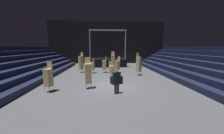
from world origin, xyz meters
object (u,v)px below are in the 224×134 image
chair_stack_front_left (112,70)px  chair_stack_mid_right (118,65)px  chair_stack_front_right (81,62)px  chair_stack_rear_left (48,77)px  chair_stack_aisle_left (92,66)px  stage_riser (108,62)px  chair_stack_mid_left (113,61)px  chair_stack_rear_centre (88,73)px  equipment_road_case (116,80)px  chair_stack_mid_centre (104,65)px  chair_stack_rear_right (139,64)px  man_with_tie (117,79)px

chair_stack_front_left → chair_stack_mid_right: bearing=-132.2°
chair_stack_front_right → chair_stack_rear_left: (-0.93, -6.87, -0.21)m
chair_stack_aisle_left → stage_riser: bearing=2.7°
chair_stack_front_left → chair_stack_mid_left: chair_stack_mid_left is taller
chair_stack_rear_centre → equipment_road_case: 2.61m
chair_stack_mid_centre → chair_stack_mid_right: bearing=-98.2°
chair_stack_front_left → chair_stack_aisle_left: chair_stack_aisle_left is taller
chair_stack_mid_left → chair_stack_rear_right: 3.77m
chair_stack_front_right → equipment_road_case: size_ratio=2.75×
stage_riser → chair_stack_front_left: size_ratio=3.44×
chair_stack_rear_centre → equipment_road_case: bearing=-166.5°
chair_stack_rear_left → chair_stack_aisle_left: size_ratio=1.14×
stage_riser → chair_stack_mid_left: (0.56, -4.55, 0.57)m
chair_stack_mid_centre → chair_stack_aisle_left: bearing=91.6°
chair_stack_mid_left → chair_stack_rear_right: (2.64, -2.68, -0.04)m
equipment_road_case → man_with_tie: bearing=-95.0°
chair_stack_front_right → equipment_road_case: 6.51m
chair_stack_mid_right → chair_stack_rear_right: size_ratio=0.79×
chair_stack_aisle_left → chair_stack_mid_left: bearing=-44.0°
stage_riser → man_with_tie: bearing=-88.8°
equipment_road_case → chair_stack_rear_right: bearing=49.1°
chair_stack_mid_centre → stage_riser: bearing=-10.4°
chair_stack_front_left → man_with_tie: bearing=66.3°
man_with_tie → equipment_road_case: (0.21, 2.36, -0.66)m
man_with_tie → chair_stack_front_left: bearing=-108.5°
stage_riser → equipment_road_case: 10.40m
equipment_road_case → chair_stack_rear_left: bearing=-160.3°
chair_stack_front_left → chair_stack_mid_centre: 3.05m
man_with_tie → chair_stack_front_right: 8.36m
chair_stack_mid_centre → chair_stack_rear_centre: bearing=164.3°
man_with_tie → chair_stack_rear_left: 4.62m
chair_stack_rear_left → equipment_road_case: 5.13m
chair_stack_mid_centre → chair_stack_rear_right: chair_stack_rear_right is taller
man_with_tie → chair_stack_front_right: chair_stack_front_right is taller
man_with_tie → chair_stack_aisle_left: (-2.24, 7.06, -0.07)m
chair_stack_front_right → chair_stack_aisle_left: 1.53m
chair_stack_front_right → chair_stack_mid_left: 4.00m
chair_stack_mid_right → stage_riser: bearing=-17.7°
chair_stack_rear_right → equipment_road_case: (-2.73, -3.15, -0.92)m
chair_stack_front_right → chair_stack_mid_left: bearing=-128.4°
stage_riser → chair_stack_rear_left: bearing=-109.6°
chair_stack_front_left → chair_stack_rear_right: chair_stack_rear_right is taller
chair_stack_mid_left → chair_stack_mid_right: chair_stack_mid_left is taller
man_with_tie → chair_stack_rear_right: size_ratio=0.69×
man_with_tie → chair_stack_rear_left: chair_stack_rear_left is taller
stage_riser → chair_stack_mid_centre: stage_riser is taller
chair_stack_mid_left → chair_stack_rear_centre: 7.35m
chair_stack_mid_left → chair_stack_mid_centre: size_ratio=1.30×
chair_stack_rear_right → chair_stack_rear_left: bearing=-8.0°
stage_riser → equipment_road_case: (0.47, -10.38, -0.39)m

